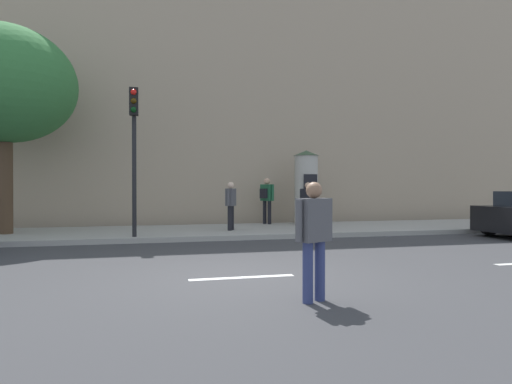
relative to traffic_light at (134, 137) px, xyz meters
name	(u,v)px	position (x,y,z in m)	size (l,w,h in m)	color
ground_plane	(242,278)	(1.97, -5.24, -2.93)	(80.00, 80.00, 0.00)	#38383A
sidewalk_curb	(199,232)	(1.97, 1.76, -2.85)	(36.00, 4.00, 0.15)	#9E9B93
lane_markings	(242,277)	(1.97, -5.24, -2.92)	(25.80, 0.16, 0.01)	silver
building_backdrop	(187,97)	(1.97, 6.76, 2.59)	(36.00, 5.00, 11.03)	tan
traffic_light	(134,137)	(0.00, 0.00, 0.00)	(0.24, 0.45, 4.11)	black
poster_column	(306,187)	(6.10, 2.88, -1.37)	(0.96, 0.96, 2.77)	#B2ADA3
street_tree	(5,85)	(-3.76, 1.81, 1.64)	(4.07, 4.07, 6.17)	#4C3826
pedestrian_in_light_jacket	(314,232)	(2.59, -6.96, -1.99)	(0.59, 0.41, 1.60)	navy
pedestrian_in_dark_shirt	(308,201)	(5.57, 1.26, -1.86)	(0.52, 0.52, 1.55)	silver
pedestrian_tallest	(267,196)	(4.67, 3.29, -1.73)	(0.53, 0.58, 1.73)	black
pedestrian_near_pole	(231,202)	(2.94, 1.31, -1.88)	(0.41, 0.53, 1.56)	black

